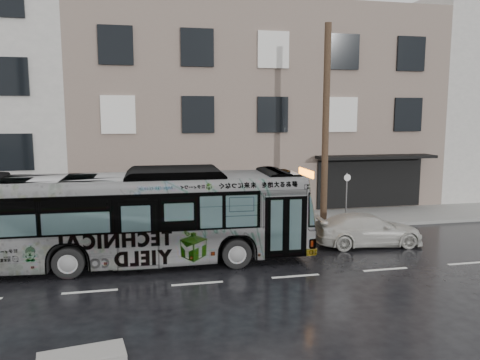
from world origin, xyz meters
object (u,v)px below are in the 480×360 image
at_px(utility_pole_front, 326,127).
at_px(sign_post, 346,199).
at_px(bus, 142,216).
at_px(white_sedan, 367,230).

xyz_separation_m(utility_pole_front, sign_post, (1.10, 0.00, -3.30)).
relative_size(bus, white_sedan, 2.73).
height_order(sign_post, white_sedan, sign_post).
xyz_separation_m(sign_post, bus, (-9.23, -3.29, 0.32)).
height_order(utility_pole_front, sign_post, utility_pole_front).
xyz_separation_m(sign_post, white_sedan, (-0.40, -2.89, -0.72)).
distance_m(utility_pole_front, white_sedan, 5.00).
distance_m(utility_pole_front, sign_post, 3.48).
relative_size(utility_pole_front, white_sedan, 2.06).
xyz_separation_m(bus, white_sedan, (8.83, 0.40, -1.03)).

